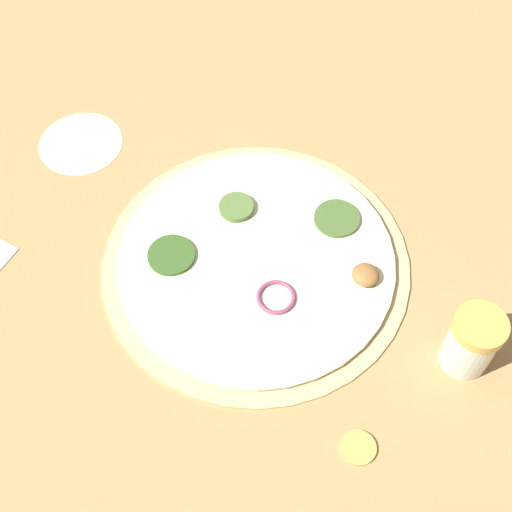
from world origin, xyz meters
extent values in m
plane|color=tan|center=(0.00, 0.00, 0.00)|extent=(3.00, 3.00, 0.00)
cylinder|color=#D6B77A|center=(0.00, 0.00, 0.00)|extent=(0.34, 0.34, 0.01)
cylinder|color=#EFE5C1|center=(0.00, 0.00, 0.01)|extent=(0.30, 0.30, 0.00)
ellipsoid|color=#996633|center=(0.07, 0.10, 0.02)|extent=(0.03, 0.03, 0.01)
cylinder|color=#567538|center=(-0.07, 0.01, 0.01)|extent=(0.04, 0.04, 0.01)
cylinder|color=#47662D|center=(-0.01, 0.11, 0.01)|extent=(0.05, 0.05, 0.00)
cylinder|color=#385B23|center=(-0.04, -0.08, 0.01)|extent=(0.05, 0.05, 0.00)
torus|color=#934266|center=(0.05, 0.00, 0.01)|extent=(0.04, 0.04, 0.00)
cylinder|color=silver|center=(0.19, 0.15, 0.03)|extent=(0.05, 0.05, 0.06)
cylinder|color=gold|center=(0.19, 0.15, 0.07)|extent=(0.05, 0.05, 0.01)
cylinder|color=gold|center=(0.23, 0.01, 0.00)|extent=(0.03, 0.03, 0.01)
cylinder|color=white|center=(-0.25, -0.13, 0.00)|extent=(0.10, 0.10, 0.00)
camera|label=1|loc=(0.39, -0.17, 0.66)|focal=50.00mm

